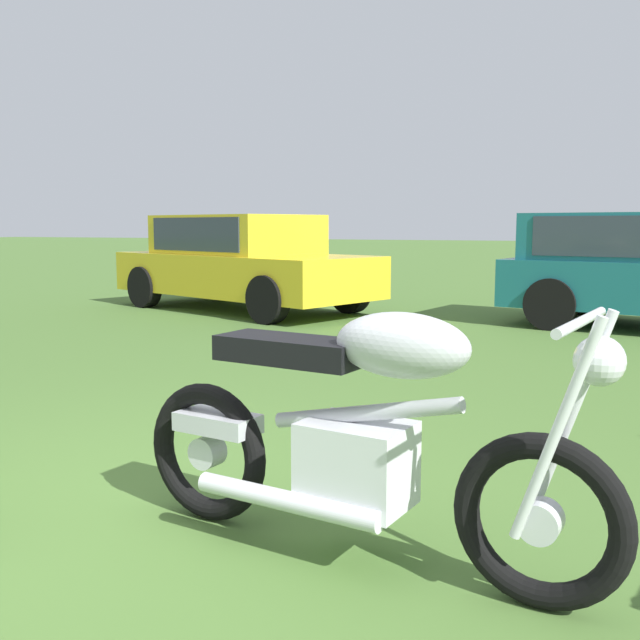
{
  "coord_description": "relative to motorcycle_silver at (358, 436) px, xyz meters",
  "views": [
    {
      "loc": [
        2.08,
        -2.32,
        1.28
      ],
      "look_at": [
        0.3,
        1.99,
        0.67
      ],
      "focal_mm": 40.93,
      "sensor_mm": 36.0,
      "label": 1
    }
  ],
  "objects": [
    {
      "name": "car_yellow",
      "position": [
        -4.44,
        7.23,
        0.31
      ],
      "size": [
        4.59,
        3.15,
        1.43
      ],
      "rotation": [
        0.0,
        0.0,
        -0.36
      ],
      "color": "gold",
      "rests_on": "ground"
    },
    {
      "name": "motorcycle_silver",
      "position": [
        0.0,
        0.0,
        0.0
      ],
      "size": [
        2.03,
        0.67,
        1.02
      ],
      "rotation": [
        0.0,
        0.0,
        -0.16
      ],
      "color": "black",
      "rests_on": "ground"
    },
    {
      "name": "ground_plane",
      "position": [
        -1.19,
        -0.2,
        -0.49
      ],
      "size": [
        120.0,
        120.0,
        0.0
      ],
      "primitive_type": "plane",
      "color": "#476B2D"
    }
  ]
}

